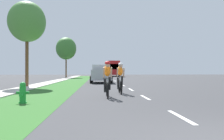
{
  "coord_description": "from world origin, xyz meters",
  "views": [
    {
      "loc": [
        -2.08,
        -3.16,
        1.14
      ],
      "look_at": [
        -0.38,
        23.93,
        1.31
      ],
      "focal_mm": 36.79,
      "sensor_mm": 36.0,
      "label": 1
    }
  ],
  "objects_px": {
    "sedan_blue": "(103,74)",
    "bus_red": "(113,68)",
    "pickup_maroon": "(100,73)",
    "cyclist_trailing": "(120,78)",
    "street_tree_near": "(27,22)",
    "street_tree_far": "(66,49)",
    "suv_silver": "(101,73)",
    "fire_hydrant_green": "(23,93)",
    "cyclist_lead": "(107,79)"
  },
  "relations": [
    {
      "from": "suv_silver",
      "to": "street_tree_near",
      "type": "distance_m",
      "value": 8.95
    },
    {
      "from": "bus_red",
      "to": "street_tree_far",
      "type": "height_order",
      "value": "street_tree_far"
    },
    {
      "from": "cyclist_trailing",
      "to": "pickup_maroon",
      "type": "relative_size",
      "value": 0.34
    },
    {
      "from": "bus_red",
      "to": "fire_hydrant_green",
      "type": "bearing_deg",
      "value": -97.62
    },
    {
      "from": "sedan_blue",
      "to": "bus_red",
      "type": "height_order",
      "value": "bus_red"
    },
    {
      "from": "fire_hydrant_green",
      "to": "pickup_maroon",
      "type": "xyz_separation_m",
      "value": [
        3.08,
        35.78,
        0.46
      ]
    },
    {
      "from": "fire_hydrant_green",
      "to": "cyclist_lead",
      "type": "bearing_deg",
      "value": 28.04
    },
    {
      "from": "pickup_maroon",
      "to": "cyclist_trailing",
      "type": "bearing_deg",
      "value": -88.69
    },
    {
      "from": "cyclist_lead",
      "to": "sedan_blue",
      "type": "relative_size",
      "value": 0.4
    },
    {
      "from": "cyclist_trailing",
      "to": "street_tree_near",
      "type": "distance_m",
      "value": 9.4
    },
    {
      "from": "pickup_maroon",
      "to": "street_tree_near",
      "type": "bearing_deg",
      "value": -101.92
    },
    {
      "from": "fire_hydrant_green",
      "to": "cyclist_lead",
      "type": "xyz_separation_m",
      "value": [
        3.09,
        1.64,
        0.44
      ]
    },
    {
      "from": "pickup_maroon",
      "to": "suv_silver",
      "type": "bearing_deg",
      "value": -90.22
    },
    {
      "from": "cyclist_lead",
      "to": "street_tree_near",
      "type": "height_order",
      "value": "street_tree_near"
    },
    {
      "from": "cyclist_lead",
      "to": "bus_red",
      "type": "bearing_deg",
      "value": 85.99
    },
    {
      "from": "fire_hydrant_green",
      "to": "cyclist_lead",
      "type": "height_order",
      "value": "cyclist_lead"
    },
    {
      "from": "suv_silver",
      "to": "street_tree_far",
      "type": "height_order",
      "value": "street_tree_far"
    },
    {
      "from": "suv_silver",
      "to": "pickup_maroon",
      "type": "bearing_deg",
      "value": 89.78
    },
    {
      "from": "fire_hydrant_green",
      "to": "sedan_blue",
      "type": "relative_size",
      "value": 0.18
    },
    {
      "from": "fire_hydrant_green",
      "to": "sedan_blue",
      "type": "height_order",
      "value": "sedan_blue"
    },
    {
      "from": "sedan_blue",
      "to": "street_tree_far",
      "type": "distance_m",
      "value": 11.08
    },
    {
      "from": "bus_red",
      "to": "street_tree_far",
      "type": "bearing_deg",
      "value": -126.36
    },
    {
      "from": "fire_hydrant_green",
      "to": "pickup_maroon",
      "type": "distance_m",
      "value": 35.92
    },
    {
      "from": "cyclist_lead",
      "to": "pickup_maroon",
      "type": "relative_size",
      "value": 0.34
    },
    {
      "from": "street_tree_near",
      "to": "street_tree_far",
      "type": "height_order",
      "value": "street_tree_far"
    },
    {
      "from": "cyclist_trailing",
      "to": "street_tree_near",
      "type": "xyz_separation_m",
      "value": [
        -6.39,
        5.61,
        3.99
      ]
    },
    {
      "from": "sedan_blue",
      "to": "street_tree_near",
      "type": "height_order",
      "value": "street_tree_near"
    },
    {
      "from": "bus_red",
      "to": "street_tree_near",
      "type": "height_order",
      "value": "street_tree_near"
    },
    {
      "from": "bus_red",
      "to": "street_tree_far",
      "type": "distance_m",
      "value": 16.09
    },
    {
      "from": "fire_hydrant_green",
      "to": "pickup_maroon",
      "type": "relative_size",
      "value": 0.15
    },
    {
      "from": "street_tree_near",
      "to": "street_tree_far",
      "type": "distance_m",
      "value": 24.96
    },
    {
      "from": "pickup_maroon",
      "to": "cyclist_lead",
      "type": "bearing_deg",
      "value": -89.99
    },
    {
      "from": "suv_silver",
      "to": "street_tree_near",
      "type": "relative_size",
      "value": 0.74
    },
    {
      "from": "fire_hydrant_green",
      "to": "street_tree_near",
      "type": "bearing_deg",
      "value": 105.96
    },
    {
      "from": "sedan_blue",
      "to": "bus_red",
      "type": "relative_size",
      "value": 0.37
    },
    {
      "from": "cyclist_trailing",
      "to": "cyclist_lead",
      "type": "bearing_deg",
      "value": -112.99
    },
    {
      "from": "suv_silver",
      "to": "bus_red",
      "type": "distance_m",
      "value": 31.97
    },
    {
      "from": "cyclist_trailing",
      "to": "pickup_maroon",
      "type": "distance_m",
      "value": 32.41
    },
    {
      "from": "fire_hydrant_green",
      "to": "street_tree_far",
      "type": "height_order",
      "value": "street_tree_far"
    },
    {
      "from": "bus_red",
      "to": "street_tree_near",
      "type": "bearing_deg",
      "value": -103.18
    },
    {
      "from": "pickup_maroon",
      "to": "sedan_blue",
      "type": "bearing_deg",
      "value": -87.33
    },
    {
      "from": "sedan_blue",
      "to": "bus_red",
      "type": "distance_m",
      "value": 20.53
    },
    {
      "from": "street_tree_near",
      "to": "street_tree_far",
      "type": "relative_size",
      "value": 0.86
    },
    {
      "from": "sedan_blue",
      "to": "cyclist_trailing",
      "type": "bearing_deg",
      "value": -89.25
    },
    {
      "from": "fire_hydrant_green",
      "to": "bus_red",
      "type": "xyz_separation_m",
      "value": [
        6.24,
        46.62,
        1.61
      ]
    },
    {
      "from": "cyclist_lead",
      "to": "cyclist_trailing",
      "type": "height_order",
      "value": "same"
    },
    {
      "from": "cyclist_lead",
      "to": "street_tree_far",
      "type": "distance_m",
      "value": 33.19
    },
    {
      "from": "street_tree_far",
      "to": "bus_red",
      "type": "bearing_deg",
      "value": 53.64
    },
    {
      "from": "cyclist_trailing",
      "to": "street_tree_far",
      "type": "height_order",
      "value": "street_tree_far"
    },
    {
      "from": "suv_silver",
      "to": "pickup_maroon",
      "type": "distance_m",
      "value": 20.95
    }
  ]
}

